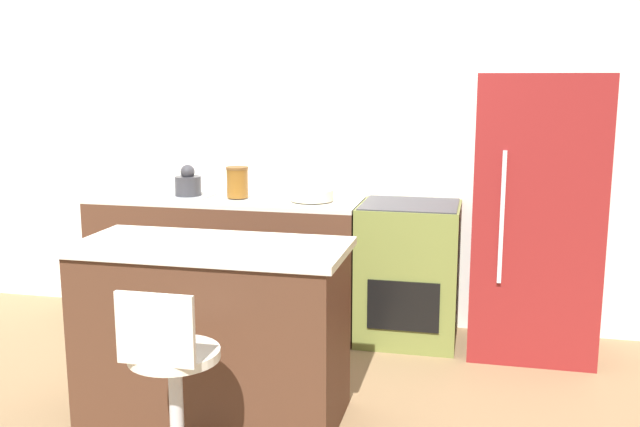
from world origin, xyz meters
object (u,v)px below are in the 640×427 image
(oven_range, at_px, (409,272))
(kettle, at_px, (188,183))
(refrigerator, at_px, (535,216))
(stool_chair, at_px, (173,388))
(mixing_bowl, at_px, (312,195))

(oven_range, xyz_separation_m, kettle, (-1.53, -0.01, 0.54))
(refrigerator, bearing_deg, kettle, 179.81)
(oven_range, xyz_separation_m, stool_chair, (-0.78, -1.97, -0.02))
(stool_chair, bearing_deg, kettle, 111.00)
(kettle, xyz_separation_m, mixing_bowl, (0.88, 0.00, -0.05))
(kettle, height_order, mixing_bowl, kettle)
(kettle, bearing_deg, mixing_bowl, 0.00)
(oven_range, xyz_separation_m, mixing_bowl, (-0.65, -0.01, 0.50))
(stool_chair, bearing_deg, oven_range, 68.32)
(oven_range, xyz_separation_m, refrigerator, (0.78, -0.02, 0.41))
(refrigerator, xyz_separation_m, stool_chair, (-1.56, -1.94, -0.44))
(oven_range, height_order, mixing_bowl, mixing_bowl)
(stool_chair, xyz_separation_m, kettle, (-0.75, 1.95, 0.57))
(refrigerator, bearing_deg, mixing_bowl, 179.69)
(refrigerator, height_order, mixing_bowl, refrigerator)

